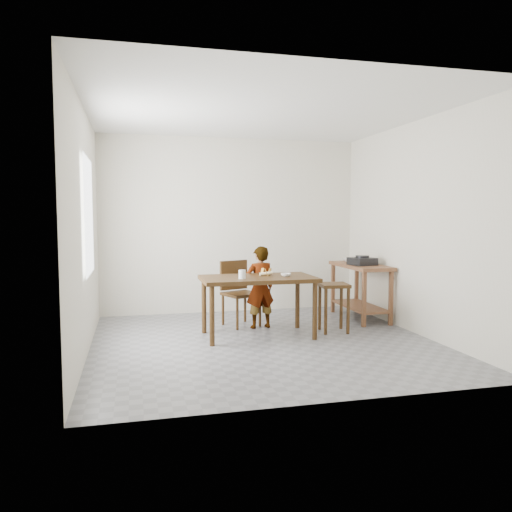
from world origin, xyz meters
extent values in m
cube|color=slate|center=(0.00, 0.00, -0.02)|extent=(4.00, 4.00, 0.04)
cube|color=white|center=(0.00, 0.00, 2.72)|extent=(4.00, 4.00, 0.04)
cube|color=silver|center=(0.00, 2.02, 1.35)|extent=(4.00, 0.04, 2.70)
cube|color=silver|center=(0.00, -2.02, 1.35)|extent=(4.00, 0.04, 2.70)
cube|color=silver|center=(-2.02, 0.00, 1.35)|extent=(0.04, 4.00, 2.70)
cube|color=silver|center=(2.02, 0.00, 1.35)|extent=(0.04, 4.00, 2.70)
cube|color=white|center=(-1.97, 0.20, 1.50)|extent=(0.02, 1.10, 1.30)
imported|color=white|center=(0.14, 0.75, 0.55)|extent=(0.44, 0.32, 1.10)
cylinder|color=white|center=(-0.23, 0.15, 0.80)|extent=(0.11, 0.11, 0.11)
imported|color=white|center=(0.35, 0.25, 0.77)|extent=(0.14, 0.14, 0.04)
imported|color=white|center=(1.72, 1.40, 0.82)|extent=(0.25, 0.25, 0.05)
cube|color=black|center=(1.68, 0.87, 0.85)|extent=(0.37, 0.37, 0.11)
camera|label=1|loc=(-1.50, -5.65, 1.51)|focal=35.00mm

